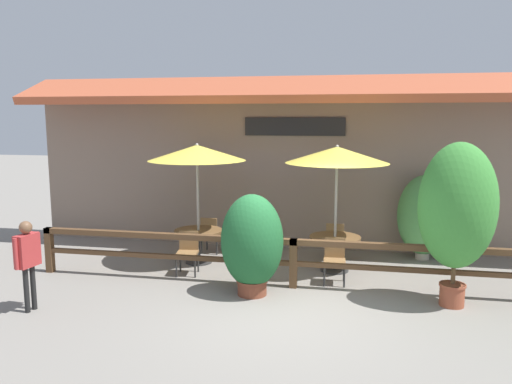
{
  "coord_description": "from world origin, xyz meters",
  "views": [
    {
      "loc": [
        1.04,
        -8.07,
        3.23
      ],
      "look_at": [
        -0.79,
        1.37,
        1.78
      ],
      "focal_mm": 35.0,
      "sensor_mm": 36.0,
      "label": 1
    }
  ],
  "objects_px": {
    "chair_near_streetside": "(188,250)",
    "potted_plant_corner_fern": "(457,208)",
    "dining_table_near": "(198,236)",
    "dining_table_middle": "(335,243)",
    "patio_umbrella_near": "(197,153)",
    "chair_near_wallside": "(211,233)",
    "chair_middle_wallside": "(335,239)",
    "pedestrian": "(27,254)",
    "chair_middle_streetside": "(335,258)",
    "potted_plant_small_flowering": "(424,216)",
    "potted_plant_tall_tropical": "(252,243)",
    "patio_umbrella_middle": "(337,155)"
  },
  "relations": [
    {
      "from": "dining_table_middle",
      "to": "chair_middle_wallside",
      "type": "distance_m",
      "value": 0.79
    },
    {
      "from": "chair_near_wallside",
      "to": "potted_plant_corner_fern",
      "type": "height_order",
      "value": "potted_plant_corner_fern"
    },
    {
      "from": "chair_near_wallside",
      "to": "chair_middle_wallside",
      "type": "bearing_deg",
      "value": -178.21
    },
    {
      "from": "potted_plant_corner_fern",
      "to": "dining_table_middle",
      "type": "bearing_deg",
      "value": 142.05
    },
    {
      "from": "chair_near_wallside",
      "to": "potted_plant_small_flowering",
      "type": "bearing_deg",
      "value": -171.74
    },
    {
      "from": "pedestrian",
      "to": "chair_middle_wallside",
      "type": "bearing_deg",
      "value": 137.44
    },
    {
      "from": "dining_table_near",
      "to": "pedestrian",
      "type": "distance_m",
      "value": 3.79
    },
    {
      "from": "chair_near_streetside",
      "to": "pedestrian",
      "type": "xyz_separation_m",
      "value": [
        -1.95,
        -2.43,
        0.49
      ]
    },
    {
      "from": "potted_plant_tall_tropical",
      "to": "potted_plant_small_flowering",
      "type": "distance_m",
      "value": 4.53
    },
    {
      "from": "potted_plant_corner_fern",
      "to": "potted_plant_small_flowering",
      "type": "height_order",
      "value": "potted_plant_corner_fern"
    },
    {
      "from": "chair_middle_wallside",
      "to": "potted_plant_small_flowering",
      "type": "xyz_separation_m",
      "value": [
        1.97,
        0.51,
        0.52
      ]
    },
    {
      "from": "dining_table_near",
      "to": "potted_plant_corner_fern",
      "type": "xyz_separation_m",
      "value": [
        5.07,
        -1.65,
        1.12
      ]
    },
    {
      "from": "chair_middle_streetside",
      "to": "potted_plant_small_flowering",
      "type": "distance_m",
      "value": 2.87
    },
    {
      "from": "dining_table_near",
      "to": "dining_table_middle",
      "type": "xyz_separation_m",
      "value": [
        3.01,
        -0.04,
        0.0
      ]
    },
    {
      "from": "patio_umbrella_near",
      "to": "potted_plant_corner_fern",
      "type": "height_order",
      "value": "potted_plant_corner_fern"
    },
    {
      "from": "chair_middle_streetside",
      "to": "potted_plant_small_flowering",
      "type": "bearing_deg",
      "value": 45.01
    },
    {
      "from": "chair_near_wallside",
      "to": "chair_middle_streetside",
      "type": "relative_size",
      "value": 1.0
    },
    {
      "from": "dining_table_near",
      "to": "potted_plant_corner_fern",
      "type": "distance_m",
      "value": 5.45
    },
    {
      "from": "pedestrian",
      "to": "potted_plant_tall_tropical",
      "type": "bearing_deg",
      "value": 121.19
    },
    {
      "from": "dining_table_near",
      "to": "potted_plant_small_flowering",
      "type": "distance_m",
      "value": 5.12
    },
    {
      "from": "dining_table_near",
      "to": "chair_near_streetside",
      "type": "relative_size",
      "value": 1.23
    },
    {
      "from": "potted_plant_corner_fern",
      "to": "potted_plant_tall_tropical",
      "type": "distance_m",
      "value": 3.58
    },
    {
      "from": "patio_umbrella_near",
      "to": "chair_near_streetside",
      "type": "bearing_deg",
      "value": -88.34
    },
    {
      "from": "chair_near_wallside",
      "to": "pedestrian",
      "type": "bearing_deg",
      "value": 67.27
    },
    {
      "from": "potted_plant_tall_tropical",
      "to": "chair_middle_wallside",
      "type": "bearing_deg",
      "value": 60.7
    },
    {
      "from": "chair_middle_wallside",
      "to": "patio_umbrella_middle",
      "type": "bearing_deg",
      "value": 92.94
    },
    {
      "from": "chair_near_streetside",
      "to": "pedestrian",
      "type": "distance_m",
      "value": 3.15
    },
    {
      "from": "dining_table_near",
      "to": "chair_middle_wallside",
      "type": "distance_m",
      "value": 3.08
    },
    {
      "from": "patio_umbrella_near",
      "to": "chair_middle_wallside",
      "type": "xyz_separation_m",
      "value": [
        2.98,
        0.74,
        -1.96
      ]
    },
    {
      "from": "chair_near_streetside",
      "to": "potted_plant_corner_fern",
      "type": "relative_size",
      "value": 0.31
    },
    {
      "from": "dining_table_middle",
      "to": "potted_plant_corner_fern",
      "type": "height_order",
      "value": "potted_plant_corner_fern"
    },
    {
      "from": "potted_plant_corner_fern",
      "to": "chair_middle_wallside",
      "type": "bearing_deg",
      "value": 131.11
    },
    {
      "from": "patio_umbrella_middle",
      "to": "potted_plant_corner_fern",
      "type": "height_order",
      "value": "potted_plant_corner_fern"
    },
    {
      "from": "chair_near_wallside",
      "to": "dining_table_middle",
      "type": "height_order",
      "value": "chair_near_wallside"
    },
    {
      "from": "chair_near_wallside",
      "to": "chair_middle_streetside",
      "type": "bearing_deg",
      "value": 154.5
    },
    {
      "from": "dining_table_middle",
      "to": "chair_near_streetside",
      "type": "bearing_deg",
      "value": -165.49
    },
    {
      "from": "chair_near_streetside",
      "to": "potted_plant_small_flowering",
      "type": "relative_size",
      "value": 0.45
    },
    {
      "from": "dining_table_near",
      "to": "chair_middle_wallside",
      "type": "height_order",
      "value": "chair_middle_wallside"
    },
    {
      "from": "dining_table_near",
      "to": "pedestrian",
      "type": "bearing_deg",
      "value": -120.7
    },
    {
      "from": "patio_umbrella_near",
      "to": "chair_middle_wallside",
      "type": "bearing_deg",
      "value": 13.93
    },
    {
      "from": "chair_near_wallside",
      "to": "potted_plant_small_flowering",
      "type": "xyz_separation_m",
      "value": [
        4.91,
        0.44,
        0.52
      ]
    },
    {
      "from": "patio_umbrella_middle",
      "to": "dining_table_middle",
      "type": "height_order",
      "value": "patio_umbrella_middle"
    },
    {
      "from": "patio_umbrella_near",
      "to": "chair_near_wallside",
      "type": "xyz_separation_m",
      "value": [
        0.05,
        0.81,
        -1.96
      ]
    },
    {
      "from": "dining_table_near",
      "to": "chair_near_streetside",
      "type": "height_order",
      "value": "chair_near_streetside"
    },
    {
      "from": "chair_near_streetside",
      "to": "chair_middle_wallside",
      "type": "relative_size",
      "value": 1.0
    },
    {
      "from": "dining_table_near",
      "to": "potted_plant_tall_tropical",
      "type": "distance_m",
      "value": 2.4
    },
    {
      "from": "potted_plant_corner_fern",
      "to": "potted_plant_tall_tropical",
      "type": "relative_size",
      "value": 1.52
    },
    {
      "from": "patio_umbrella_near",
      "to": "dining_table_middle",
      "type": "height_order",
      "value": "patio_umbrella_near"
    },
    {
      "from": "dining_table_near",
      "to": "patio_umbrella_near",
      "type": "bearing_deg",
      "value": 0.0
    },
    {
      "from": "chair_near_wallside",
      "to": "potted_plant_corner_fern",
      "type": "distance_m",
      "value": 5.73
    }
  ]
}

